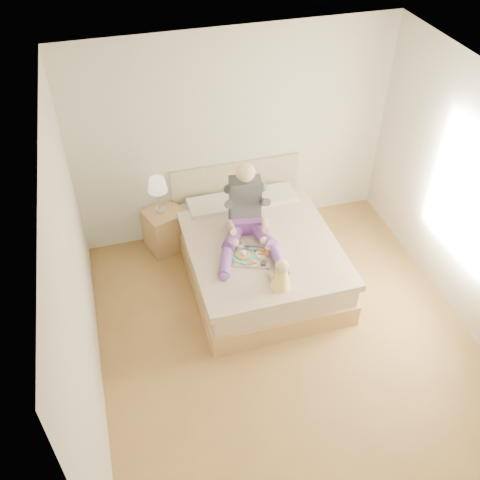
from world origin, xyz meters
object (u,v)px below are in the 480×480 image
object	(u,v)px
adult	(247,217)
tray	(251,256)
nightstand	(165,229)
baby	(281,276)
bed	(258,253)

from	to	relation	value
adult	tray	world-z (taller)	adult
nightstand	adult	bearing A→B (deg)	-60.80
nightstand	baby	size ratio (longest dim) A/B	1.57
nightstand	baby	distance (m)	1.99
nightstand	baby	bearing A→B (deg)	-79.14
tray	adult	bearing A→B (deg)	102.63
adult	nightstand	bearing A→B (deg)	148.66
nightstand	adult	world-z (taller)	adult
nightstand	baby	world-z (taller)	baby
adult	baby	size ratio (longest dim) A/B	3.17
bed	nightstand	bearing A→B (deg)	141.48
nightstand	tray	bearing A→B (deg)	-74.60
bed	nightstand	distance (m)	1.28
adult	baby	world-z (taller)	adult
adult	baby	bearing A→B (deg)	-73.26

